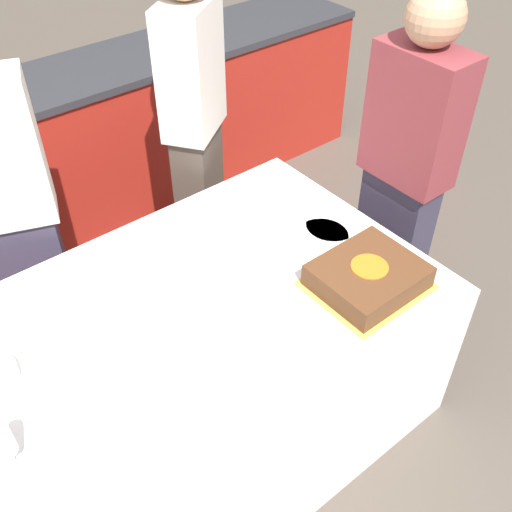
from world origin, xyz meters
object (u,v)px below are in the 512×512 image
Objects in this scene: person_cutting_cake at (195,128)px; person_standing_back at (14,211)px; wine_glass at (4,441)px; cake at (368,276)px; person_seated_right at (404,174)px.

person_cutting_cake is 0.87m from person_standing_back.
person_cutting_cake is (1.29, 0.97, 0.06)m from wine_glass.
cake is at bearing 54.42° from person_cutting_cake.
person_standing_back is at bearing 128.52° from cake.
person_standing_back is at bearing -119.66° from person_seated_right.
cake is 0.61m from person_seated_right.
wine_glass is at bearing 87.29° from person_standing_back.
wine_glass is 0.11× the size of person_cutting_cake.
person_cutting_cake reaches higher than wine_glass.
cake is at bearing 149.15° from person_standing_back.
person_standing_back is at bearing 66.66° from wine_glass.
wine_glass is 0.11× the size of person_standing_back.
person_standing_back reaches higher than wine_glass.
person_seated_right is (0.53, 0.30, 0.07)m from cake.
wine_glass is 1.83m from person_seated_right.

